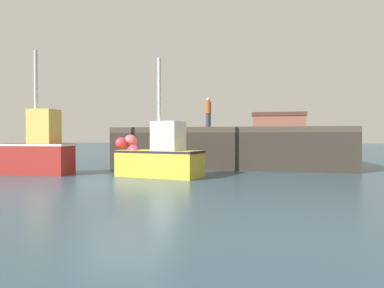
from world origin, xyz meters
TOP-DOWN VIEW (x-y plane):
  - ground at (0.00, 0.00)m, footprint 120.00×160.00m
  - pier at (2.81, 7.76)m, footprint 11.07×6.58m
  - fishing_boat_near_left at (-4.31, 2.01)m, footprint 2.87×1.23m
  - fishing_boat_near_right at (0.64, 2.24)m, footprint 3.58×2.03m
  - dockworker at (1.21, 9.82)m, footprint 0.34×0.34m
  - warehouse at (5.81, 39.23)m, footprint 6.98×4.32m

SIDE VIEW (x-z plane):
  - ground at x=0.00m, z-range -0.10..0.00m
  - fishing_boat_near_right at x=0.64m, z-range -1.46..2.99m
  - fishing_boat_near_left at x=-4.31m, z-range -1.50..3.42m
  - pier at x=2.81m, z-range 0.61..2.56m
  - warehouse at x=5.81m, z-range 0.02..4.78m
  - dockworker at x=1.21m, z-range 1.96..3.77m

